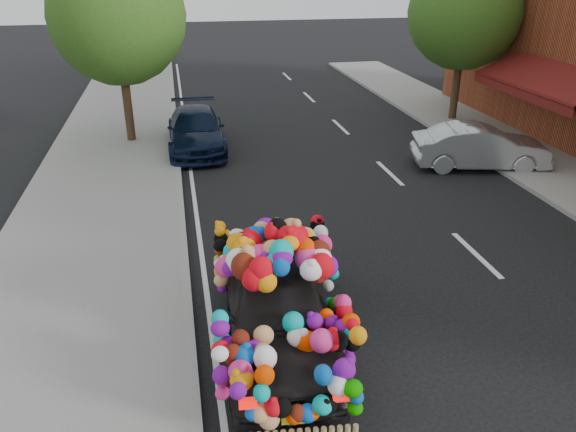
{
  "coord_description": "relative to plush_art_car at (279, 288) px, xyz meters",
  "views": [
    {
      "loc": [
        -2.28,
        -9.28,
        5.58
      ],
      "look_at": [
        -0.33,
        0.32,
        1.1
      ],
      "focal_mm": 35.0,
      "sensor_mm": 36.0,
      "label": 1
    }
  ],
  "objects": [
    {
      "name": "silver_hatchback",
      "position": [
        7.28,
        7.05,
        -0.42
      ],
      "size": [
        4.05,
        2.18,
        1.27
      ],
      "primitive_type": "imported",
      "rotation": [
        0.0,
        0.0,
        1.34
      ],
      "color": "#A4A7AB",
      "rests_on": "ground"
    },
    {
      "name": "sidewalk",
      "position": [
        -3.33,
        2.12,
        -0.99
      ],
      "size": [
        4.0,
        60.0,
        0.12
      ],
      "primitive_type": "cube",
      "color": "gray",
      "rests_on": "ground"
    },
    {
      "name": "navy_sedan",
      "position": [
        -0.73,
        10.53,
        -0.43
      ],
      "size": [
        1.82,
        4.35,
        1.26
      ],
      "primitive_type": "imported",
      "rotation": [
        0.0,
        0.0,
        -0.01
      ],
      "color": "black",
      "rests_on": "ground"
    },
    {
      "name": "plush_art_car",
      "position": [
        0.0,
        0.0,
        0.0
      ],
      "size": [
        2.42,
        4.52,
        2.07
      ],
      "rotation": [
        0.0,
        0.0,
        -0.09
      ],
      "color": "black",
      "rests_on": "ground"
    },
    {
      "name": "tree_far_b",
      "position": [
        8.97,
        12.12,
        2.84
      ],
      "size": [
        4.0,
        4.0,
        5.9
      ],
      "color": "#332114",
      "rests_on": "ground"
    },
    {
      "name": "lane_markings",
      "position": [
        4.57,
        2.12,
        -1.05
      ],
      "size": [
        6.0,
        50.0,
        0.01
      ],
      "primitive_type": null,
      "color": "silver",
      "rests_on": "ground"
    },
    {
      "name": "kerb",
      "position": [
        -1.38,
        2.12,
        -0.99
      ],
      "size": [
        0.15,
        60.0,
        0.13
      ],
      "primitive_type": "cube",
      "color": "gray",
      "rests_on": "ground"
    },
    {
      "name": "ground",
      "position": [
        0.97,
        2.12,
        -1.05
      ],
      "size": [
        100.0,
        100.0,
        0.0
      ],
      "primitive_type": "plane",
      "color": "black",
      "rests_on": "ground"
    },
    {
      "name": "tree_near_sidewalk",
      "position": [
        -2.83,
        11.62,
        2.97
      ],
      "size": [
        4.2,
        4.2,
        6.13
      ],
      "color": "#332114",
      "rests_on": "ground"
    }
  ]
}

